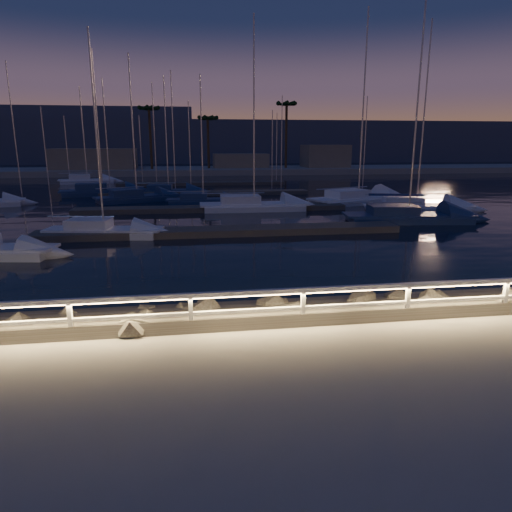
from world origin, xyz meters
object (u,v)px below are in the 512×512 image
object	(u,v)px
guard_rail	(264,300)
sailboat_b	(101,230)
sailboat_k	(167,191)
sailboat_n	(100,191)
sailboat_f	(201,200)
sailboat_l	(356,198)
sailboat_m	(86,180)
sailboat_h	(413,206)
sailboat_c	(251,205)
sailboat_d	(405,216)
sailboat_j	(135,197)

from	to	relation	value
guard_rail	sailboat_b	distance (m)	17.85
sailboat_k	sailboat_n	distance (m)	6.91
sailboat_f	sailboat_n	bearing A→B (deg)	143.30
sailboat_f	sailboat_n	xyz separation A→B (m)	(-10.35, 8.70, 0.08)
sailboat_b	sailboat_k	distance (m)	23.25
guard_rail	sailboat_l	distance (m)	31.93
sailboat_b	sailboat_m	distance (m)	39.57
sailboat_l	sailboat_n	xyz separation A→B (m)	(-24.49, 10.19, 0.00)
sailboat_b	sailboat_h	distance (m)	24.49
sailboat_n	sailboat_b	bearing A→B (deg)	-88.58
sailboat_m	sailboat_n	bearing A→B (deg)	-82.90
sailboat_k	sailboat_h	bearing A→B (deg)	-34.07
sailboat_c	sailboat_d	xyz separation A→B (m)	(9.94, -7.30, -0.02)
sailboat_j	sailboat_d	bearing A→B (deg)	-59.77
sailboat_d	sailboat_l	size ratio (longest dim) A/B	0.91
sailboat_k	sailboat_m	distance (m)	19.39
sailboat_b	sailboat_h	world-z (taller)	sailboat_h
sailboat_k	sailboat_l	world-z (taller)	sailboat_l
sailboat_c	sailboat_f	xyz separation A→B (m)	(-3.95, 4.50, -0.06)
sailboat_f	sailboat_c	bearing A→B (deg)	-45.37
sailboat_c	sailboat_f	bearing A→B (deg)	132.39
sailboat_c	sailboat_j	distance (m)	12.56
sailboat_f	sailboat_j	world-z (taller)	sailboat_j
sailboat_h	sailboat_l	bearing A→B (deg)	132.42
sailboat_c	sailboat_l	bearing A→B (deg)	17.50
guard_rail	sailboat_f	bearing A→B (deg)	91.30
sailboat_m	sailboat_n	xyz separation A→B (m)	(4.69, -15.83, 0.02)
sailboat_n	sailboat_h	bearing A→B (deg)	-38.12
guard_rail	sailboat_j	size ratio (longest dim) A/B	3.31
sailboat_b	sailboat_k	world-z (taller)	sailboat_k
guard_rail	sailboat_f	world-z (taller)	sailboat_f
sailboat_h	guard_rail	bearing A→B (deg)	-110.51
sailboat_d	guard_rail	bearing A→B (deg)	-117.85
sailboat_h	sailboat_l	size ratio (longest dim) A/B	0.87
sailboat_f	sailboat_m	xyz separation A→B (m)	(-15.04, 24.52, 0.06)
sailboat_c	sailboat_n	distance (m)	19.45
guard_rail	sailboat_l	world-z (taller)	sailboat_l
sailboat_k	sailboat_m	world-z (taller)	sailboat_m
sailboat_h	sailboat_d	bearing A→B (deg)	-108.40
sailboat_l	sailboat_b	bearing A→B (deg)	-168.53
sailboat_b	sailboat_k	bearing A→B (deg)	92.21
sailboat_m	sailboat_j	bearing A→B (deg)	-77.18
sailboat_c	sailboat_l	xyz separation A→B (m)	(10.20, 3.00, 0.01)
sailboat_j	guard_rail	bearing A→B (deg)	-101.89
sailboat_h	sailboat_l	world-z (taller)	sailboat_l
sailboat_c	sailboat_j	bearing A→B (deg)	144.99
sailboat_h	sailboat_k	world-z (taller)	sailboat_h
sailboat_d	sailboat_l	distance (m)	10.30
guard_rail	sailboat_b	xyz separation A→B (m)	(-7.07, 16.36, -0.97)
sailboat_h	sailboat_j	distance (m)	25.21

